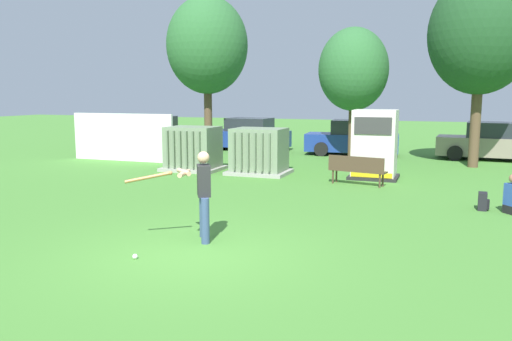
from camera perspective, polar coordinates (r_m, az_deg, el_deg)
ground_plane at (r=9.45m, az=-7.11°, el=-9.00°), size 96.00×96.00×0.00m
fence_panel at (r=22.58m, az=-14.55°, el=3.58°), size 4.80×0.12×2.00m
transformer_west at (r=19.31m, az=-6.98°, el=2.37°), size 2.10×1.70×1.62m
transformer_mid_west at (r=18.27m, az=0.35°, el=2.08°), size 2.10×1.70×1.62m
generator_enclosure at (r=17.70m, az=12.98°, el=2.80°), size 1.60×1.40×2.30m
park_bench at (r=16.28m, az=11.08°, el=0.24°), size 1.84×0.76×0.92m
batter at (r=9.97m, az=-6.11°, el=-2.26°), size 1.50×1.05×1.74m
sports_ball at (r=9.26m, az=-13.22°, el=-9.24°), size 0.09×0.09×0.09m
backpack at (r=13.80m, az=23.80°, el=-3.16°), size 0.27×0.33×0.44m
tree_left at (r=25.42m, az=-5.41°, el=13.56°), size 3.88×3.88×7.42m
tree_center_left at (r=22.32m, az=10.71°, el=10.89°), size 2.91×2.91×5.57m
tree_center_right at (r=21.66m, az=23.60°, el=13.68°), size 3.85×3.85×7.35m
parked_car_leftmost at (r=28.60m, az=-11.34°, el=4.17°), size 4.39×2.34×1.62m
parked_car_left_of_center at (r=26.04m, az=-0.95°, el=3.93°), size 4.28×2.07×1.62m
parked_car_right_of_center at (r=24.39m, az=10.64°, el=3.47°), size 4.33×2.20×1.62m
parked_car_rightmost at (r=24.33m, az=24.44°, el=2.84°), size 4.30×2.13×1.62m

